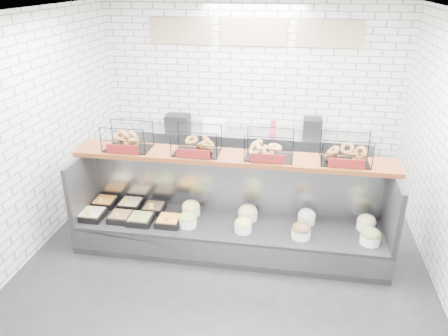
# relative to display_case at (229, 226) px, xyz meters

# --- Properties ---
(ground) EXTENTS (5.50, 5.50, 0.00)m
(ground) POSITION_rel_display_case_xyz_m (0.01, -0.34, -0.33)
(ground) COLOR black
(ground) RESTS_ON ground
(room_shell) EXTENTS (5.02, 5.51, 3.01)m
(room_shell) POSITION_rel_display_case_xyz_m (0.01, 0.26, 1.73)
(room_shell) COLOR white
(room_shell) RESTS_ON ground
(display_case) EXTENTS (4.00, 0.90, 1.20)m
(display_case) POSITION_rel_display_case_xyz_m (0.00, 0.00, 0.00)
(display_case) COLOR black
(display_case) RESTS_ON ground
(bagel_shelf) EXTENTS (4.10, 0.50, 0.40)m
(bagel_shelf) POSITION_rel_display_case_xyz_m (0.01, 0.18, 1.04)
(bagel_shelf) COLOR #512511
(bagel_shelf) RESTS_ON display_case
(prep_counter) EXTENTS (4.00, 0.60, 1.20)m
(prep_counter) POSITION_rel_display_case_xyz_m (0.00, 2.09, 0.14)
(prep_counter) COLOR #93969B
(prep_counter) RESTS_ON ground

